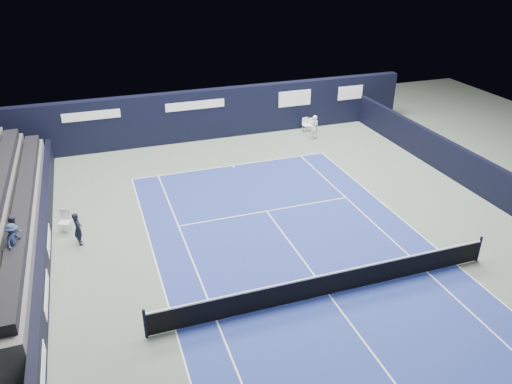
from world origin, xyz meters
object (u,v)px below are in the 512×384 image
tennis_player (314,127)px  tennis_net (330,283)px  line_judge_chair (65,219)px  folding_chair_back_a (306,124)px  folding_chair_back_b (310,124)px

tennis_player → tennis_net: bearing=-113.0°
line_judge_chair → tennis_net: 11.58m
folding_chair_back_a → tennis_net: bearing=-121.4°
folding_chair_back_b → tennis_player: (-0.36, -1.33, 0.27)m
folding_chair_back_a → tennis_player: 1.46m
tennis_net → tennis_player: bearing=67.0°
folding_chair_back_b → line_judge_chair: line_judge_chair is taller
line_judge_chair → tennis_net: bearing=-17.2°
tennis_net → tennis_player: (6.02, 14.22, 0.26)m
line_judge_chair → tennis_player: (14.75, 6.61, 0.18)m
folding_chair_back_b → line_judge_chair: bearing=-143.1°
folding_chair_back_a → folding_chair_back_b: folding_chair_back_a is taller
tennis_player → folding_chair_back_b: bearing=74.8°
folding_chair_back_b → tennis_player: 1.41m
line_judge_chair → tennis_net: (8.73, -7.61, -0.07)m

